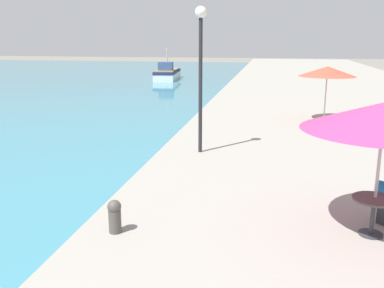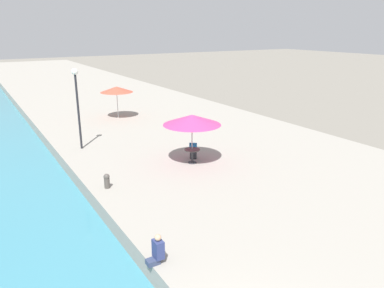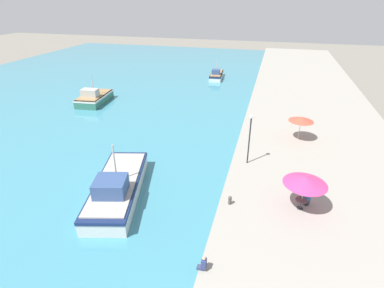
{
  "view_description": "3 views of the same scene",
  "coord_description": "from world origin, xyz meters",
  "px_view_note": "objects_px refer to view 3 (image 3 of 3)",
  "views": [
    {
      "loc": [
        3.6,
        3.54,
        4.32
      ],
      "look_at": [
        1.5,
        14.69,
        1.5
      ],
      "focal_mm": 40.0,
      "sensor_mm": 36.0,
      "label": 1
    },
    {
      "loc": [
        -3.85,
        -3.99,
        7.34
      ],
      "look_at": [
        5.57,
        11.53,
        1.7
      ],
      "focal_mm": 35.0,
      "sensor_mm": 36.0,
      "label": 2
    },
    {
      "loc": [
        2.63,
        -6.52,
        14.04
      ],
      "look_at": [
        -4.0,
        18.0,
        1.3
      ],
      "focal_mm": 28.0,
      "sensor_mm": 36.0,
      "label": 3
    }
  ],
  "objects_px": {
    "fishing_boat_near": "(117,187)",
    "person_at_quay": "(203,264)",
    "lamppost": "(250,131)",
    "fishing_boat_far": "(216,75)",
    "cafe_table": "(301,202)",
    "mooring_bollard": "(230,200)",
    "cafe_chair_left": "(306,201)",
    "fishing_boat_mid": "(94,98)",
    "cafe_umbrella_white": "(301,119)",
    "cafe_umbrella_pink": "(306,181)"
  },
  "relations": [
    {
      "from": "fishing_boat_far",
      "to": "cafe_umbrella_pink",
      "type": "bearing_deg",
      "value": -75.55
    },
    {
      "from": "cafe_umbrella_white",
      "to": "person_at_quay",
      "type": "distance_m",
      "value": 19.36
    },
    {
      "from": "cafe_umbrella_pink",
      "to": "person_at_quay",
      "type": "xyz_separation_m",
      "value": [
        -5.35,
        -6.84,
        -1.86
      ]
    },
    {
      "from": "fishing_boat_mid",
      "to": "fishing_boat_near",
      "type": "bearing_deg",
      "value": -60.19
    },
    {
      "from": "fishing_boat_near",
      "to": "fishing_boat_far",
      "type": "height_order",
      "value": "fishing_boat_near"
    },
    {
      "from": "fishing_boat_far",
      "to": "cafe_chair_left",
      "type": "relative_size",
      "value": 6.97
    },
    {
      "from": "fishing_boat_mid",
      "to": "fishing_boat_far",
      "type": "xyz_separation_m",
      "value": [
        14.18,
        18.41,
        -0.16
      ]
    },
    {
      "from": "fishing_boat_mid",
      "to": "fishing_boat_far",
      "type": "distance_m",
      "value": 23.24
    },
    {
      "from": "fishing_boat_far",
      "to": "cafe_umbrella_pink",
      "type": "distance_m",
      "value": 38.71
    },
    {
      "from": "cafe_umbrella_pink",
      "to": "lamppost",
      "type": "height_order",
      "value": "lamppost"
    },
    {
      "from": "fishing_boat_near",
      "to": "mooring_bollard",
      "type": "relative_size",
      "value": 15.08
    },
    {
      "from": "cafe_umbrella_pink",
      "to": "cafe_umbrella_white",
      "type": "height_order",
      "value": "cafe_umbrella_pink"
    },
    {
      "from": "fishing_boat_far",
      "to": "lamppost",
      "type": "height_order",
      "value": "lamppost"
    },
    {
      "from": "fishing_boat_near",
      "to": "fishing_boat_far",
      "type": "relative_size",
      "value": 1.56
    },
    {
      "from": "person_at_quay",
      "to": "cafe_umbrella_pink",
      "type": "bearing_deg",
      "value": 51.96
    },
    {
      "from": "cafe_umbrella_pink",
      "to": "cafe_table",
      "type": "xyz_separation_m",
      "value": [
        -0.02,
        -0.06,
        -1.74
      ]
    },
    {
      "from": "fishing_boat_near",
      "to": "person_at_quay",
      "type": "xyz_separation_m",
      "value": [
        8.04,
        -5.58,
        0.21
      ]
    },
    {
      "from": "fishing_boat_mid",
      "to": "lamppost",
      "type": "xyz_separation_m",
      "value": [
        22.96,
        -12.64,
        2.95
      ]
    },
    {
      "from": "fishing_boat_near",
      "to": "lamppost",
      "type": "height_order",
      "value": "lamppost"
    },
    {
      "from": "fishing_boat_far",
      "to": "person_at_quay",
      "type": "height_order",
      "value": "fishing_boat_far"
    },
    {
      "from": "fishing_boat_near",
      "to": "cafe_umbrella_white",
      "type": "xyz_separation_m",
      "value": [
        13.74,
        12.84,
        2.01
      ]
    },
    {
      "from": "cafe_umbrella_white",
      "to": "person_at_quay",
      "type": "bearing_deg",
      "value": -107.19
    },
    {
      "from": "person_at_quay",
      "to": "mooring_bollard",
      "type": "relative_size",
      "value": 1.42
    },
    {
      "from": "fishing_boat_far",
      "to": "mooring_bollard",
      "type": "xyz_separation_m",
      "value": [
        8.17,
        -37.23,
        0.36
      ]
    },
    {
      "from": "fishing_boat_near",
      "to": "cafe_table",
      "type": "xyz_separation_m",
      "value": [
        13.37,
        1.2,
        0.34
      ]
    },
    {
      "from": "fishing_boat_far",
      "to": "cafe_chair_left",
      "type": "xyz_separation_m",
      "value": [
        13.39,
        -35.87,
        0.34
      ]
    },
    {
      "from": "fishing_boat_near",
      "to": "cafe_chair_left",
      "type": "xyz_separation_m",
      "value": [
        13.8,
        1.79,
        0.13
      ]
    },
    {
      "from": "cafe_chair_left",
      "to": "lamppost",
      "type": "height_order",
      "value": "lamppost"
    },
    {
      "from": "cafe_table",
      "to": "fishing_boat_mid",
      "type": "bearing_deg",
      "value": 146.38
    },
    {
      "from": "mooring_bollard",
      "to": "lamppost",
      "type": "height_order",
      "value": "lamppost"
    },
    {
      "from": "fishing_boat_near",
      "to": "person_at_quay",
      "type": "distance_m",
      "value": 9.79
    },
    {
      "from": "mooring_bollard",
      "to": "person_at_quay",
      "type": "bearing_deg",
      "value": -95.12
    },
    {
      "from": "person_at_quay",
      "to": "mooring_bollard",
      "type": "bearing_deg",
      "value": 84.88
    },
    {
      "from": "mooring_bollard",
      "to": "cafe_umbrella_pink",
      "type": "bearing_deg",
      "value": 9.91
    },
    {
      "from": "cafe_chair_left",
      "to": "fishing_boat_far",
      "type": "bearing_deg",
      "value": 146.74
    },
    {
      "from": "cafe_umbrella_pink",
      "to": "mooring_bollard",
      "type": "xyz_separation_m",
      "value": [
        -4.81,
        -0.84,
        -1.92
      ]
    },
    {
      "from": "lamppost",
      "to": "fishing_boat_mid",
      "type": "bearing_deg",
      "value": 151.15
    },
    {
      "from": "person_at_quay",
      "to": "lamppost",
      "type": "relative_size",
      "value": 0.2
    },
    {
      "from": "cafe_table",
      "to": "fishing_boat_far",
      "type": "bearing_deg",
      "value": 109.57
    },
    {
      "from": "lamppost",
      "to": "cafe_umbrella_pink",
      "type": "bearing_deg",
      "value": -51.74
    },
    {
      "from": "cafe_umbrella_white",
      "to": "cafe_umbrella_pink",
      "type": "bearing_deg",
      "value": -91.7
    },
    {
      "from": "fishing_boat_far",
      "to": "cafe_umbrella_white",
      "type": "distance_m",
      "value": 28.26
    },
    {
      "from": "cafe_table",
      "to": "mooring_bollard",
      "type": "distance_m",
      "value": 4.86
    },
    {
      "from": "fishing_boat_mid",
      "to": "person_at_quay",
      "type": "distance_m",
      "value": 33.05
    },
    {
      "from": "fishing_boat_far",
      "to": "cafe_table",
      "type": "relative_size",
      "value": 7.92
    },
    {
      "from": "cafe_umbrella_white",
      "to": "cafe_chair_left",
      "type": "distance_m",
      "value": 11.21
    },
    {
      "from": "fishing_boat_far",
      "to": "cafe_table",
      "type": "xyz_separation_m",
      "value": [
        12.96,
        -36.45,
        0.54
      ]
    },
    {
      "from": "cafe_umbrella_pink",
      "to": "mooring_bollard",
      "type": "bearing_deg",
      "value": -170.09
    },
    {
      "from": "fishing_boat_far",
      "to": "cafe_table",
      "type": "distance_m",
      "value": 38.69
    },
    {
      "from": "fishing_boat_near",
      "to": "cafe_table",
      "type": "bearing_deg",
      "value": -9.28
    }
  ]
}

